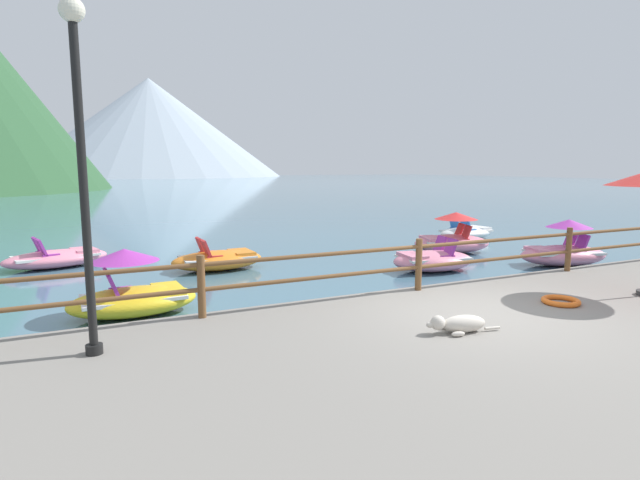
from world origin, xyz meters
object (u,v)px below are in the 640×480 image
Objects in this scene: pedal_boat_3 at (452,239)px; pedal_boat_4 at (466,232)px; dog_resting at (459,324)px; life_ring at (561,301)px; pedal_boat_5 at (133,293)px; lamp_post at (81,147)px; pedal_boat_0 at (564,250)px; pedal_boat_1 at (433,260)px; pedal_boat_2 at (218,260)px; pedal_boat_6 at (57,258)px.

pedal_boat_4 is at bearing 40.58° from pedal_boat_3.
pedal_boat_4 reaches higher than dog_resting.
pedal_boat_5 is at bearing 148.95° from life_ring.
dog_resting reaches higher than life_ring.
lamp_post reaches higher than pedal_boat_0.
pedal_boat_4 is 13.06m from pedal_boat_5.
pedal_boat_3 is at bearing 50.42° from dog_resting.
life_ring is 10.48m from pedal_boat_4.
pedal_boat_0 reaches higher than pedal_boat_1.
pedal_boat_3 is (5.83, 7.06, -0.09)m from dog_resting.
lamp_post reaches higher than pedal_boat_2.
pedal_boat_6 reaches higher than life_ring.
pedal_boat_5 is at bearing 131.85° from dog_resting.
pedal_boat_0 is 3.76m from pedal_boat_1.
life_ring is at bearing -123.42° from pedal_boat_4.
pedal_boat_3 is at bearing -139.42° from pedal_boat_4.
pedal_boat_6 is (-3.77, 2.17, -0.02)m from pedal_boat_2.
pedal_boat_4 is (5.77, 8.74, -0.20)m from life_ring.
pedal_boat_6 is at bearing 155.37° from pedal_boat_0.
pedal_boat_4 is (2.46, 2.11, -0.18)m from pedal_boat_3.
pedal_boat_3 is (-1.34, 2.94, 0.02)m from pedal_boat_0.
pedal_boat_6 is at bearing 103.76° from pedal_boat_5.
pedal_boat_4 reaches higher than life_ring.
dog_resting is at bearing -129.58° from pedal_boat_3.
pedal_boat_4 is 1.07× the size of pedal_boat_5.
pedal_boat_3 reaches higher than life_ring.
lamp_post is at bearing 164.10° from dog_resting.
pedal_boat_6 is (-13.44, 0.60, 0.00)m from pedal_boat_4.
pedal_boat_1 is 1.02× the size of pedal_boat_5.
pedal_boat_6 is at bearing 150.07° from pedal_boat_2.
pedal_boat_2 is 7.23m from pedal_boat_3.
dog_resting is 5.68m from pedal_boat_5.
pedal_boat_1 is at bearing -28.49° from pedal_boat_6.
pedal_boat_0 reaches higher than pedal_boat_5.
pedal_boat_0 is (7.18, 4.12, -0.11)m from dog_resting.
pedal_boat_3 is at bearing 114.58° from pedal_boat_0.
lamp_post is 1.54× the size of pedal_boat_3.
pedal_boat_3 is at bearing 29.15° from lamp_post.
pedal_boat_6 reaches higher than pedal_boat_4.
lamp_post is at bearing -154.88° from pedal_boat_1.
life_ring is (2.53, 0.43, -0.08)m from dog_resting.
pedal_boat_1 is 3.05m from pedal_boat_3.
life_ring is 0.23× the size of pedal_boat_0.
life_ring is (7.04, -0.86, -2.42)m from lamp_post.
pedal_boat_2 reaches higher than pedal_boat_4.
lamp_post reaches higher than dog_resting.
pedal_boat_0 is 3.23m from pedal_boat_3.
pedal_boat_3 is (10.35, 5.77, -2.44)m from lamp_post.
dog_resting is 9.16m from pedal_boat_3.
lamp_post reaches higher than life_ring.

